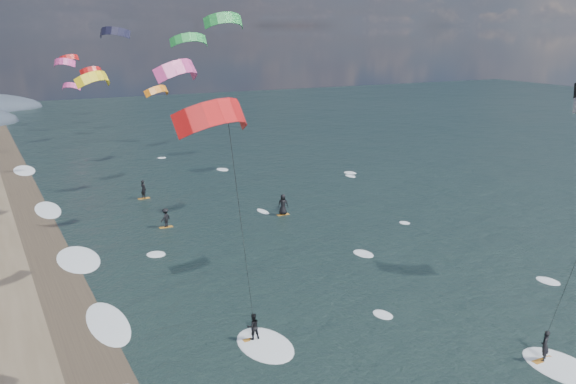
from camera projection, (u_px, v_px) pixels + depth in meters
name	position (u px, v px, depth m)	size (l,w,h in m)	color
wet_sand_strip	(98.00, 373.00, 29.99)	(3.00, 240.00, 0.00)	#382D23
kitesurfer_near_b	(242.00, 209.00, 26.55)	(6.80, 8.54, 13.79)	#B97320
far_kitesurfers	(207.00, 206.00, 54.55)	(11.12, 11.58, 1.83)	#B97320
bg_kite_field	(119.00, 60.00, 68.79)	(14.57, 74.48, 10.46)	#D83F8C
shoreline_surf	(103.00, 326.00, 34.61)	(2.40, 79.40, 0.11)	white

